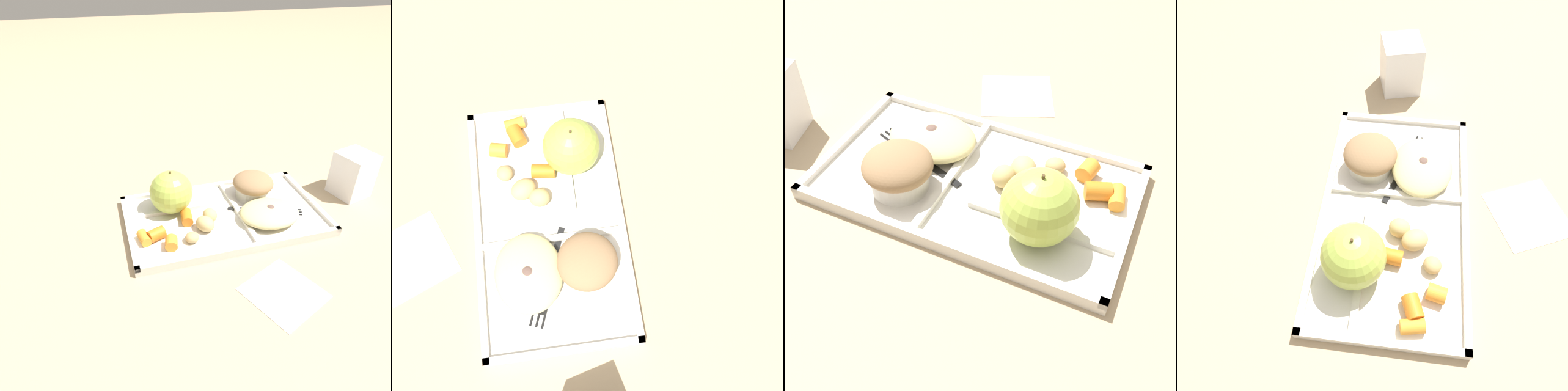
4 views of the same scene
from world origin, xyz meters
TOP-DOWN VIEW (x-y plane):
  - ground at (0.00, 0.00)m, footprint 6.00×6.00m
  - lunch_tray at (-0.00, 0.00)m, footprint 0.39×0.22m
  - green_apple at (-0.10, 0.05)m, footprint 0.09×0.09m
  - bran_muffin at (0.08, 0.05)m, footprint 0.08×0.08m
  - carrot_slice_center at (-0.12, -0.07)m, footprint 0.03×0.03m
  - carrot_slice_diagonal at (-0.14, -0.04)m, footprint 0.04×0.03m
  - carrot_slice_large at (-0.08, -0.00)m, footprint 0.03×0.04m
  - carrot_slice_back at (-0.17, -0.04)m, footprint 0.02×0.03m
  - potato_chunk_corner at (-0.03, -0.01)m, footprint 0.03×0.03m
  - potato_chunk_wedge at (-0.08, -0.06)m, footprint 0.03×0.03m
  - potato_chunk_browned at (-0.05, -0.03)m, footprint 0.05×0.05m
  - egg_noodle_pile at (0.08, -0.04)m, footprint 0.12×0.10m
  - meatball_center at (0.08, -0.04)m, footprint 0.03×0.03m
  - meatball_back at (0.08, -0.04)m, footprint 0.03×0.03m
  - plastic_fork at (0.09, -0.01)m, footprint 0.14×0.06m
  - milk_carton at (0.30, 0.01)m, footprint 0.08×0.08m
  - paper_napkin at (0.03, -0.21)m, footprint 0.14×0.14m

SIDE VIEW (x-z plane):
  - ground at x=0.00m, z-range 0.00..0.00m
  - paper_napkin at x=0.03m, z-range 0.00..0.00m
  - lunch_tray at x=0.00m, z-range 0.00..0.02m
  - plastic_fork at x=0.09m, z-range 0.01..0.01m
  - potato_chunk_wedge at x=-0.08m, z-range 0.01..0.03m
  - carrot_slice_back at x=-0.17m, z-range 0.01..0.03m
  - carrot_slice_large at x=-0.08m, z-range 0.01..0.03m
  - carrot_slice_center at x=-0.12m, z-range 0.01..0.03m
  - carrot_slice_diagonal at x=-0.14m, z-range 0.01..0.03m
  - potato_chunk_browned at x=-0.05m, z-range 0.01..0.04m
  - potato_chunk_corner at x=-0.03m, z-range 0.01..0.04m
  - meatball_back at x=0.08m, z-range 0.01..0.04m
  - egg_noodle_pile at x=0.08m, z-range 0.01..0.04m
  - meatball_center at x=0.08m, z-range 0.01..0.04m
  - bran_muffin at x=0.08m, z-range 0.01..0.07m
  - milk_carton at x=0.30m, z-range 0.00..0.10m
  - green_apple at x=-0.10m, z-range 0.01..0.10m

